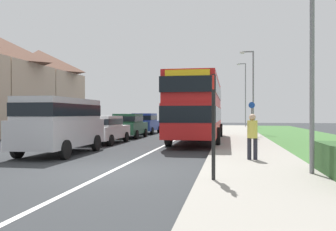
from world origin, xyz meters
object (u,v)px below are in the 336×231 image
parked_car_white (103,128)px  cycle_route_sign (252,118)px  parked_car_dark_green (129,125)px  bus_stop_sign (214,119)px  street_lamp_far (245,91)px  pedestrian_walking_away (252,125)px  street_lamp_near (308,26)px  double_decker_bus (198,106)px  parked_van_silver (61,121)px  parked_car_blue (145,123)px  pedestrian_at_stop (252,134)px  street_lamp_mid (252,86)px

parked_car_white → cycle_route_sign: size_ratio=1.78×
parked_car_dark_green → bus_stop_sign: size_ratio=1.56×
bus_stop_sign → street_lamp_far: bearing=86.3°
pedestrian_walking_away → street_lamp_near: bearing=-87.8°
double_decker_bus → parked_van_silver: bearing=-124.4°
pedestrian_walking_away → street_lamp_near: (0.51, -13.34, 2.98)m
parked_car_white → parked_car_dark_green: parked_car_dark_green is taller
parked_van_silver → pedestrian_walking_away: 12.61m
parked_car_blue → street_lamp_far: street_lamp_far is taller
pedestrian_walking_away → street_lamp_far: size_ratio=0.21×
parked_van_silver → parked_car_dark_green: 10.25m
parked_van_silver → pedestrian_walking_away: size_ratio=2.95×
bus_stop_sign → cycle_route_sign: bus_stop_sign is taller
pedestrian_at_stop → street_lamp_mid: bearing=86.4°
street_lamp_far → street_lamp_near: bearing=-90.0°
double_decker_bus → parked_car_dark_green: 5.98m
double_decker_bus → parked_car_dark_green: (-5.10, 2.87, -1.22)m
bus_stop_sign → street_lamp_mid: size_ratio=0.38×
parked_van_silver → cycle_route_sign: 14.44m
bus_stop_sign → parked_van_silver: bearing=141.2°
parked_car_dark_green → pedestrian_walking_away: size_ratio=2.43×
cycle_route_sign → street_lamp_far: street_lamp_far is taller
parked_van_silver → parked_car_dark_green: parked_van_silver is taller
double_decker_bus → pedestrian_walking_away: (3.32, 2.05, -1.17)m
bus_stop_sign → cycle_route_sign: (1.96, 16.91, -0.11)m
pedestrian_at_stop → double_decker_bus: bearing=106.6°
parked_car_white → street_lamp_mid: size_ratio=0.65×
parked_car_blue → street_lamp_far: (9.03, 15.99, 3.64)m
parked_car_dark_green → cycle_route_sign: bearing=9.7°
parked_car_white → parked_car_blue: size_ratio=0.98×
parked_car_dark_green → pedestrian_at_stop: 13.91m
cycle_route_sign → street_lamp_far: (0.41, 19.88, 3.16)m
bus_stop_sign → pedestrian_walking_away: bearing=82.8°
bus_stop_sign → street_lamp_far: size_ratio=0.32×
double_decker_bus → street_lamp_near: size_ratio=1.62×
pedestrian_at_stop → street_lamp_near: size_ratio=0.24×
parked_van_silver → parked_car_blue: (-0.16, 15.59, -0.42)m
parked_car_dark_green → street_lamp_mid: street_lamp_mid is taller
parked_car_white → parked_car_dark_green: bearing=89.8°
parked_van_silver → parked_car_white: bearing=90.8°
parked_car_white → street_lamp_mid: 14.31m
double_decker_bus → street_lamp_mid: (3.71, 8.70, 1.83)m
parked_car_blue → pedestrian_walking_away: 10.52m
double_decker_bus → parked_car_white: bearing=-157.3°
cycle_route_sign → parked_car_dark_green: bearing=-170.3°
pedestrian_walking_away → street_lamp_mid: street_lamp_mid is taller
parked_car_dark_green → parked_car_blue: 5.35m
parked_car_dark_green → cycle_route_sign: 8.65m
pedestrian_walking_away → pedestrian_at_stop: bearing=-93.8°
pedestrian_at_stop → cycle_route_sign: 13.07m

